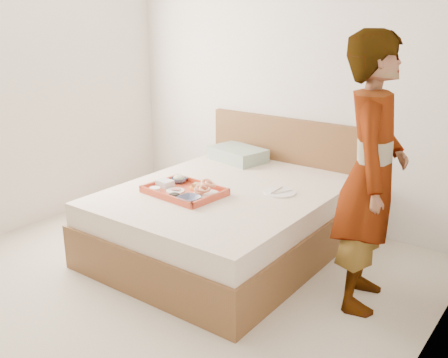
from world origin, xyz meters
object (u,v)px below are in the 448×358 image
tray (184,190)px  person (371,175)px  dinner_plate (280,192)px  bed (226,219)px

tray → person: 1.45m
dinner_plate → person: person is taller
tray → person: (1.40, 0.20, 0.34)m
bed → person: (1.20, -0.08, 0.63)m
bed → tray: tray is taller
tray → person: size_ratio=0.33×
tray → dinner_plate: 0.75m
bed → person: 1.36m
bed → dinner_plate: dinner_plate is taller
tray → bed: bearing=60.1°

